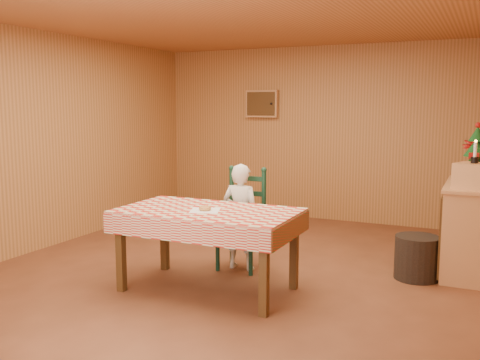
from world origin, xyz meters
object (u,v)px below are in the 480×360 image
Objects in this scene: seated_child at (241,217)px; storage_bin at (417,258)px; dining_table at (208,218)px; ladder_chair at (243,221)px; christmas_tree at (476,154)px; shelf_unit at (470,228)px; crate at (474,176)px.

storage_bin is at bearing -165.89° from seated_child.
dining_table is 1.53× the size of ladder_chair.
christmas_tree is at bearing 40.65° from dining_table.
christmas_tree is 1.32m from storage_bin.
christmas_tree reaches higher than shelf_unit.
dining_table is at bearing -143.18° from shelf_unit.
crate reaches higher than dining_table.
christmas_tree reaches higher than seated_child.
ladder_chair is 0.08m from seated_child.
crate is (2.21, 0.46, 0.55)m from ladder_chair.
crate reaches higher than storage_bin.
shelf_unit is at bearing -157.36° from seated_child.
christmas_tree reaches higher than storage_bin.
christmas_tree is at bearing 26.69° from ladder_chair.
ladder_chair is 1.80m from storage_bin.
storage_bin is at bearing 12.34° from ladder_chair.
crate is 0.67m from christmas_tree.
shelf_unit reaches higher than storage_bin.
crate is 0.48× the size of christmas_tree.
seated_child reaches higher than shelf_unit.
storage_bin is at bearing 33.88° from dining_table.
storage_bin is at bearing -170.23° from crate.
ladder_chair is at bearing -168.21° from crate.
ladder_chair reaches higher than shelf_unit.
ladder_chair is at bearing -153.31° from christmas_tree.
storage_bin is (-0.47, -0.73, -0.99)m from christmas_tree.
christmas_tree is 1.42× the size of storage_bin.
shelf_unit is 0.71m from storage_bin.
ladder_chair reaches higher than storage_bin.
dining_table is 2.57m from crate.
crate is at bearing 29.46° from dining_table.
crate is at bearing 9.77° from storage_bin.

